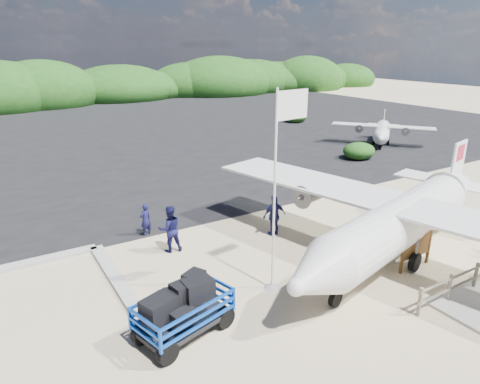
% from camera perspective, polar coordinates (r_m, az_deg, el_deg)
% --- Properties ---
extents(ground, '(160.00, 160.00, 0.00)m').
position_cam_1_polar(ground, '(16.32, 1.56, -10.67)').
color(ground, beige).
extents(asphalt_apron, '(90.00, 50.00, 0.04)m').
position_cam_1_polar(asphalt_apron, '(43.33, -20.74, 7.08)').
color(asphalt_apron, '#B2B2B2').
rests_on(asphalt_apron, ground).
extents(vegetation_band, '(124.00, 8.00, 4.40)m').
position_cam_1_polar(vegetation_band, '(67.79, -25.10, 10.46)').
color(vegetation_band, '#B2B2B2').
rests_on(vegetation_band, ground).
extents(fence, '(6.40, 2.00, 1.10)m').
position_cam_1_polar(fence, '(17.38, 28.63, -11.25)').
color(fence, '#B2B2B2').
rests_on(fence, ground).
extents(baggage_cart, '(3.35, 2.44, 1.50)m').
position_cam_1_polar(baggage_cart, '(13.38, -7.35, -18.33)').
color(baggage_cart, blue).
rests_on(baggage_cart, ground).
extents(flagpole, '(1.45, 0.77, 6.89)m').
position_cam_1_polar(flagpole, '(15.41, 4.26, -12.65)').
color(flagpole, white).
rests_on(flagpole, ground).
extents(signboard, '(1.74, 0.17, 1.43)m').
position_cam_1_polar(signboard, '(17.89, 22.12, -9.36)').
color(signboard, brown).
rests_on(signboard, ground).
extents(crew_a, '(0.63, 0.50, 1.50)m').
position_cam_1_polar(crew_a, '(19.40, -12.49, -3.64)').
color(crew_a, '#111241').
rests_on(crew_a, ground).
extents(crew_b, '(1.06, 0.88, 1.97)m').
position_cam_1_polar(crew_b, '(17.70, -9.33, -4.87)').
color(crew_b, '#111241').
rests_on(crew_b, ground).
extents(crew_c, '(1.13, 0.58, 1.86)m').
position_cam_1_polar(crew_c, '(19.01, 4.60, -3.14)').
color(crew_c, '#111241').
rests_on(crew_c, ground).
extents(aircraft_large, '(20.22, 20.22, 5.00)m').
position_cam_1_polar(aircraft_large, '(37.91, 0.38, 6.74)').
color(aircraft_large, '#B2B2B2').
rests_on(aircraft_large, ground).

